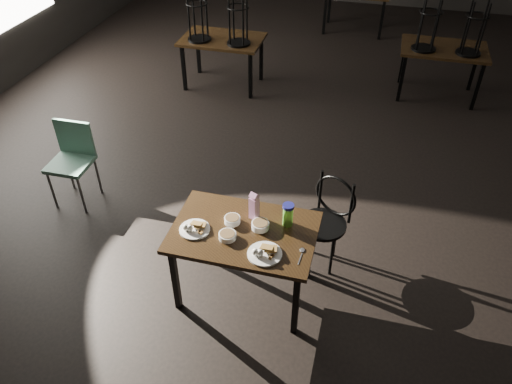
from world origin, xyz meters
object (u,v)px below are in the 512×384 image
(juice_carton, at_px, (254,206))
(school_chair, at_px, (72,156))
(water_bottle, at_px, (288,215))
(main_table, at_px, (244,238))
(bentwood_chair, at_px, (327,216))

(juice_carton, bearing_deg, school_chair, 162.52)
(juice_carton, relative_size, water_bottle, 1.26)
(main_table, relative_size, water_bottle, 5.70)
(main_table, bearing_deg, bentwood_chair, 43.39)
(bentwood_chair, bearing_deg, juice_carton, -120.59)
(main_table, height_order, school_chair, school_chair)
(main_table, bearing_deg, juice_carton, 77.19)
(main_table, xyz_separation_m, water_bottle, (0.33, 0.17, 0.19))
(water_bottle, height_order, bentwood_chair, water_bottle)
(juice_carton, bearing_deg, bentwood_chair, 35.09)
(juice_carton, bearing_deg, water_bottle, -2.43)
(main_table, distance_m, juice_carton, 0.27)
(juice_carton, xyz_separation_m, bentwood_chair, (0.59, 0.41, -0.32))
(water_bottle, distance_m, bentwood_chair, 0.60)
(water_bottle, xyz_separation_m, bentwood_chair, (0.29, 0.42, -0.31))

